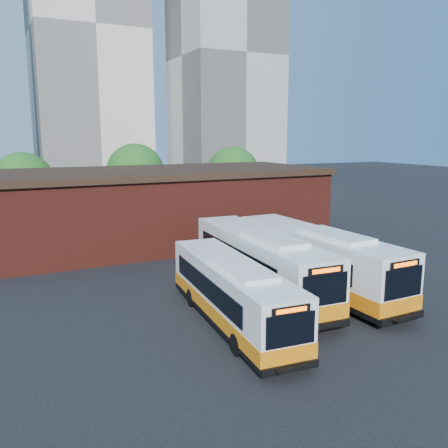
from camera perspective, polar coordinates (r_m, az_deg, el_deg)
name	(u,v)px	position (r m, az deg, el deg)	size (l,w,h in m)	color
ground	(282,320)	(24.77, 7.05, -11.42)	(220.00, 220.00, 0.00)	black
bus_midwest	(232,295)	(23.65, 1.00, -8.54)	(3.42, 12.26, 3.30)	white
bus_mideast	(260,265)	(28.12, 4.30, -4.96)	(3.69, 14.05, 3.79)	white
bus_east	(316,262)	(29.33, 10.98, -4.46)	(3.22, 14.05, 3.81)	white
transit_worker	(304,320)	(22.67, 9.61, -11.27)	(0.63, 0.42, 1.74)	#111932
depot_building	(157,205)	(41.60, -8.00, 2.23)	(28.60, 12.60, 6.40)	#5F2016
tree_west	(23,182)	(51.44, -23.00, 4.64)	(6.00, 6.00, 7.65)	#382314
tree_mid	(135,172)	(55.31, -10.61, 6.12)	(6.56, 6.56, 8.36)	#382314
tree_east	(233,173)	(56.52, 1.09, 6.14)	(6.24, 6.24, 7.96)	#382314
tower_center	(86,31)	(109.04, -16.26, 21.38)	(22.00, 20.00, 61.20)	silver
tower_right	(225,57)	(98.21, 0.08, 19.47)	(18.00, 18.00, 49.20)	#B3ADA4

